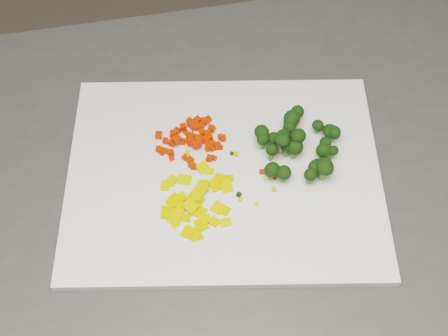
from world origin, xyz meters
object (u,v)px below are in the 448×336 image
counter_block (219,295)px  carrot_pile (189,136)px  cutting_board (224,174)px  pepper_pile (199,199)px  broccoli_pile (297,140)px

counter_block → carrot_pile: carrot_pile is taller
cutting_board → pepper_pile: 0.06m
counter_block → cutting_board: size_ratio=2.26×
cutting_board → pepper_pile: pepper_pile is taller
pepper_pile → cutting_board: bearing=24.5°
cutting_board → carrot_pile: size_ratio=4.50×
counter_block → broccoli_pile: (0.12, -0.03, 0.49)m
counter_block → cutting_board: (0.01, -0.01, 0.46)m
cutting_board → pepper_pile: bearing=-155.5°
carrot_pile → pepper_pile: carrot_pile is taller
cutting_board → carrot_pile: 0.08m
carrot_pile → pepper_pile: 0.11m
carrot_pile → broccoli_pile: (0.12, -0.10, 0.01)m
counter_block → cutting_board: bearing=-53.3°
counter_block → pepper_pile: pepper_pile is taller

